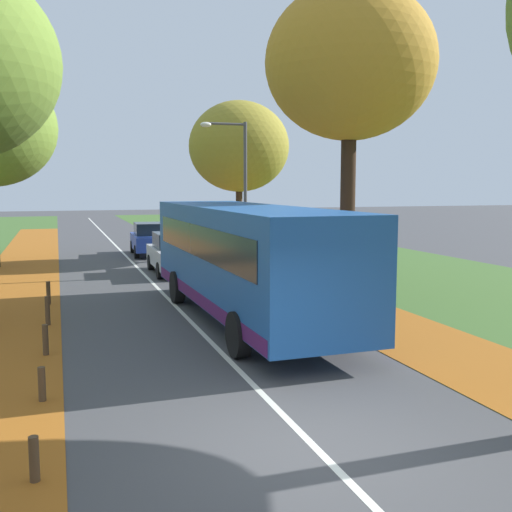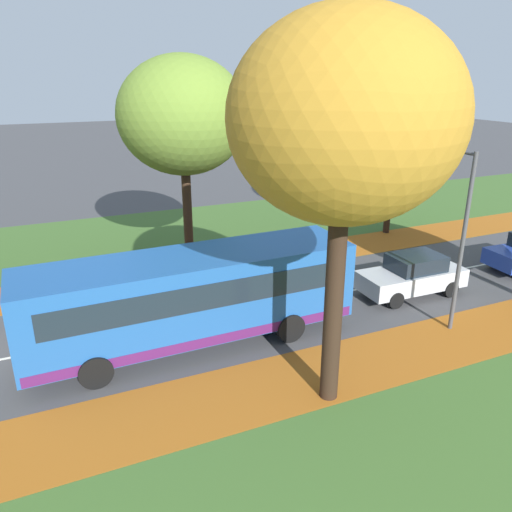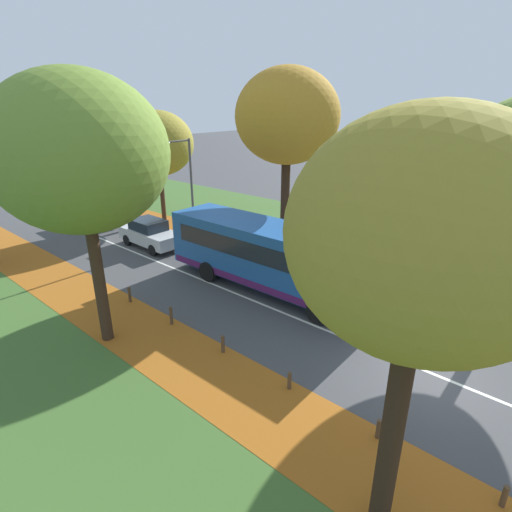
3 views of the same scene
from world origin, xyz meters
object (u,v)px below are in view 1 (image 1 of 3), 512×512
at_px(bollard_sixth, 48,293).
at_px(car_blue_following, 150,239).
at_px(tree_right_mid, 239,147).
at_px(bus, 245,256).
at_px(bollard_fifth, 48,311).
at_px(bollard_third, 42,384).
at_px(streetlamp_right, 237,180).
at_px(bollard_fourth, 45,340).
at_px(bollard_second, 34,459).
at_px(tree_right_near, 350,64).
at_px(car_silver_lead, 174,253).

height_order(bollard_sixth, car_blue_following, car_blue_following).
relative_size(tree_right_mid, bus, 0.72).
bearing_deg(bollard_fifth, bollard_third, -90.19).
relative_size(bollard_fifth, streetlamp_right, 0.12).
xyz_separation_m(tree_right_mid, streetlamp_right, (-1.44, -4.54, -1.59)).
bearing_deg(bus, car_blue_following, 90.57).
distance_m(bollard_third, bollard_fourth, 2.81).
xyz_separation_m(bollard_second, bus, (4.94, 7.44, 1.42)).
bearing_deg(bollard_sixth, tree_right_mid, 46.35).
xyz_separation_m(bus, car_blue_following, (-0.16, 15.65, -0.89)).
bearing_deg(car_blue_following, bus, -89.43).
bearing_deg(bollard_second, tree_right_near, 47.34).
height_order(bollard_third, bollard_sixth, bollard_sixth).
distance_m(car_silver_lead, car_blue_following, 6.72).
bearing_deg(bus, bollard_second, -123.58).
relative_size(bollard_sixth, car_silver_lead, 0.16).
bearing_deg(bollard_fifth, tree_right_mid, 53.98).
height_order(tree_right_mid, bollard_fifth, tree_right_mid).
distance_m(bollard_sixth, car_blue_following, 12.78).
bearing_deg(bollard_third, bollard_second, -90.57).
relative_size(bollard_third, bollard_sixth, 0.84).
bearing_deg(streetlamp_right, bollard_sixth, -147.95).
distance_m(tree_right_near, bollard_sixth, 11.50).
distance_m(tree_right_near, bus, 7.39).
bearing_deg(bollard_fourth, car_blue_following, 74.81).
bearing_deg(bus, streetlamp_right, 74.59).
bearing_deg(tree_right_near, bollard_sixth, 171.82).
xyz_separation_m(bollard_third, car_blue_following, (4.76, 20.28, 0.52)).
bearing_deg(bollard_second, bollard_third, 89.43).
xyz_separation_m(bollard_sixth, streetlamp_right, (7.19, 4.50, 3.39)).
xyz_separation_m(tree_right_near, bus, (-4.21, -2.48, -5.54)).
distance_m(tree_right_mid, bollard_second, 22.62).
distance_m(bollard_third, car_silver_lead, 14.37).
relative_size(bollard_second, car_blue_following, 0.13).
distance_m(bollard_second, bus, 9.04).
relative_size(tree_right_mid, bollard_fourth, 11.43).
bearing_deg(bus, bollard_sixth, 142.28).
xyz_separation_m(bollard_fifth, bus, (4.89, -0.99, 1.33)).
distance_m(bollard_sixth, streetlamp_right, 9.14).
height_order(tree_right_near, bollard_fifth, tree_right_near).
height_order(bollard_fourth, bollard_fifth, bollard_fifth).
height_order(bollard_sixth, bus, bus).
height_order(tree_right_near, car_silver_lead, tree_right_near).
height_order(tree_right_near, bollard_fourth, tree_right_near).
xyz_separation_m(bollard_second, car_blue_following, (4.78, 23.09, 0.53)).
bearing_deg(tree_right_mid, tree_right_near, -87.34).
relative_size(bollard_third, car_blue_following, 0.14).
relative_size(tree_right_near, bollard_second, 17.04).
bearing_deg(bollard_sixth, bollard_second, -90.18).
distance_m(bollard_fifth, bus, 5.16).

